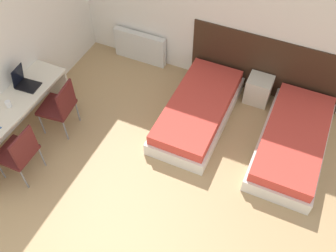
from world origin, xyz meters
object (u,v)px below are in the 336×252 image
at_px(bed_near_window, 198,111).
at_px(nightstand, 258,90).
at_px(chair_near_notebook, 19,152).
at_px(laptop, 25,82).
at_px(bed_near_door, 292,141).
at_px(chair_near_laptop, 60,105).

xyz_separation_m(bed_near_window, nightstand, (0.74, 0.81, 0.04)).
distance_m(nightstand, chair_near_notebook, 3.76).
bearing_deg(laptop, chair_near_notebook, -64.82).
height_order(bed_near_door, chair_near_laptop, chair_near_laptop).
bearing_deg(chair_near_laptop, chair_near_notebook, -96.57).
bearing_deg(chair_near_notebook, bed_near_window, 46.62).
bearing_deg(chair_near_laptop, laptop, 176.58).
relative_size(chair_near_notebook, laptop, 2.69).
height_order(bed_near_window, chair_near_notebook, chair_near_notebook).
relative_size(nightstand, chair_near_notebook, 0.51).
height_order(chair_near_laptop, chair_near_notebook, same).
bearing_deg(bed_near_door, bed_near_window, 180.00).
distance_m(bed_near_door, chair_near_notebook, 3.83).
bearing_deg(chair_near_notebook, laptop, 119.10).
distance_m(nightstand, chair_near_laptop, 3.15).
distance_m(chair_near_laptop, laptop, 0.59).
distance_m(bed_near_window, chair_near_laptop, 2.10).
bearing_deg(bed_near_door, chair_near_notebook, -149.31).
height_order(bed_near_window, bed_near_door, same).
bearing_deg(chair_near_notebook, chair_near_laptop, 89.37).
distance_m(bed_near_door, nightstand, 1.10).
bearing_deg(bed_near_window, nightstand, 47.39).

